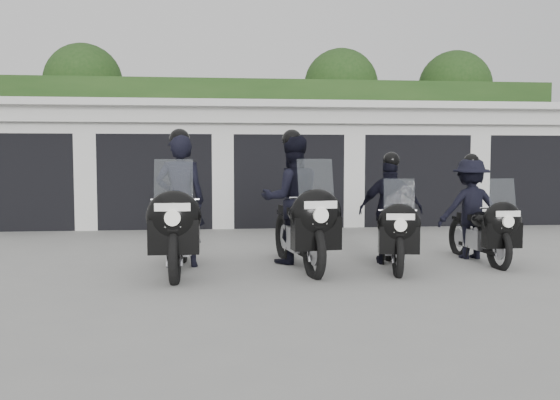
{
  "coord_description": "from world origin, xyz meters",
  "views": [
    {
      "loc": [
        -1.66,
        -8.35,
        1.63
      ],
      "look_at": [
        -0.79,
        -0.03,
        1.05
      ],
      "focal_mm": 38.0,
      "sensor_mm": 36.0,
      "label": 1
    }
  ],
  "objects": [
    {
      "name": "ground",
      "position": [
        0.0,
        0.0,
        0.0
      ],
      "size": [
        80.0,
        80.0,
        0.0
      ],
      "primitive_type": "plane",
      "color": "gray",
      "rests_on": "ground"
    },
    {
      "name": "garage_block",
      "position": [
        -0.0,
        8.06,
        1.42
      ],
      "size": [
        16.4,
        6.8,
        2.96
      ],
      "color": "silver",
      "rests_on": "ground"
    },
    {
      "name": "background_vegetation",
      "position": [
        0.37,
        12.92,
        2.77
      ],
      "size": [
        20.0,
        3.9,
        5.8
      ],
      "color": "#1C3B15",
      "rests_on": "ground"
    },
    {
      "name": "police_bike_a",
      "position": [
        -2.23,
        0.32,
        0.85
      ],
      "size": [
        0.73,
        2.47,
        2.15
      ],
      "rotation": [
        0.0,
        0.0,
        -0.01
      ],
      "color": "black",
      "rests_on": "ground"
    },
    {
      "name": "police_bike_b",
      "position": [
        -0.49,
        0.58,
        0.91
      ],
      "size": [
        1.1,
        2.46,
        2.15
      ],
      "rotation": [
        0.0,
        0.0,
        0.14
      ],
      "color": "black",
      "rests_on": "ground"
    },
    {
      "name": "police_bike_c",
      "position": [
        0.97,
        0.39,
        0.76
      ],
      "size": [
        1.06,
        2.04,
        1.79
      ],
      "rotation": [
        0.0,
        0.0,
        -0.18
      ],
      "color": "black",
      "rests_on": "ground"
    },
    {
      "name": "police_bike_d",
      "position": [
        2.45,
        0.77,
        0.75
      ],
      "size": [
        1.08,
        2.03,
        1.77
      ],
      "rotation": [
        0.0,
        0.0,
        0.04
      ],
      "color": "black",
      "rests_on": "ground"
    }
  ]
}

